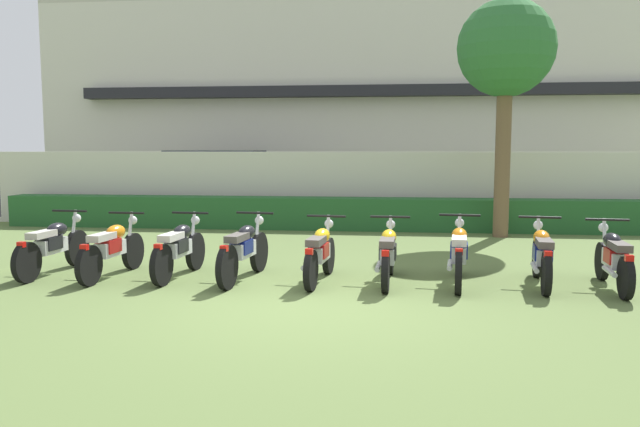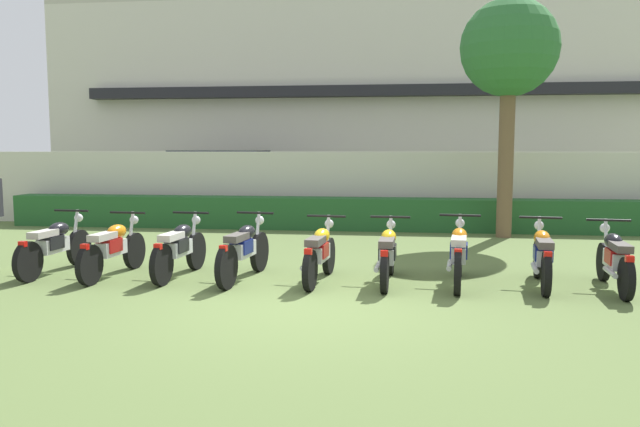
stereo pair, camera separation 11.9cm
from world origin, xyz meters
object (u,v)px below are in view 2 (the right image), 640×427
(motorcycle_in_row_1, at_px, (113,248))
(motorcycle_in_row_3, at_px, (244,250))
(parked_car, at_px, (225,182))
(motorcycle_in_row_7, at_px, (542,256))
(motorcycle_in_row_0, at_px, (54,245))
(motorcycle_in_row_4, at_px, (320,252))
(motorcycle_in_row_2, at_px, (179,248))
(tree_near_inspector, at_px, (509,52))
(motorcycle_in_row_8, at_px, (615,259))
(motorcycle_in_row_6, at_px, (459,254))
(motorcycle_in_row_5, at_px, (388,254))

(motorcycle_in_row_1, xyz_separation_m, motorcycle_in_row_3, (2.04, 0.02, 0.01))
(parked_car, distance_m, motorcycle_in_row_7, 11.67)
(motorcycle_in_row_0, xyz_separation_m, motorcycle_in_row_4, (4.19, -0.10, -0.01))
(motorcycle_in_row_1, xyz_separation_m, motorcycle_in_row_2, (1.03, 0.08, 0.00))
(tree_near_inspector, height_order, motorcycle_in_row_7, tree_near_inspector)
(motorcycle_in_row_4, xyz_separation_m, motorcycle_in_row_8, (4.10, -0.01, -0.00))
(motorcycle_in_row_6, bearing_deg, motorcycle_in_row_1, 96.94)
(parked_car, height_order, motorcycle_in_row_8, parked_car)
(motorcycle_in_row_1, distance_m, motorcycle_in_row_5, 4.17)
(motorcycle_in_row_8, bearing_deg, motorcycle_in_row_5, 94.38)
(motorcycle_in_row_3, distance_m, motorcycle_in_row_6, 3.14)
(motorcycle_in_row_0, distance_m, motorcycle_in_row_8, 8.29)
(motorcycle_in_row_6, bearing_deg, motorcycle_in_row_7, -81.23)
(motorcycle_in_row_4, distance_m, motorcycle_in_row_7, 3.16)
(motorcycle_in_row_2, bearing_deg, motorcycle_in_row_5, -85.92)
(parked_car, bearing_deg, motorcycle_in_row_3, -69.81)
(motorcycle_in_row_4, distance_m, motorcycle_in_row_6, 2.00)
(motorcycle_in_row_7, bearing_deg, tree_near_inspector, 3.85)
(motorcycle_in_row_0, bearing_deg, motorcycle_in_row_8, -87.28)
(parked_car, xyz_separation_m, motorcycle_in_row_8, (8.15, -9.27, -0.50))
(motorcycle_in_row_1, distance_m, motorcycle_in_row_6, 5.18)
(motorcycle_in_row_0, xyz_separation_m, motorcycle_in_row_6, (6.19, -0.06, 0.01))
(motorcycle_in_row_0, relative_size, motorcycle_in_row_4, 1.08)
(motorcycle_in_row_2, xyz_separation_m, motorcycle_in_row_4, (2.16, -0.07, -0.01))
(motorcycle_in_row_5, distance_m, motorcycle_in_row_8, 3.11)
(tree_near_inspector, height_order, motorcycle_in_row_6, tree_near_inspector)
(motorcycle_in_row_2, distance_m, motorcycle_in_row_5, 3.15)
(motorcycle_in_row_6, xyz_separation_m, motorcycle_in_row_7, (1.16, 0.05, -0.01))
(motorcycle_in_row_5, relative_size, motorcycle_in_row_6, 0.96)
(motorcycle_in_row_3, bearing_deg, motorcycle_in_row_4, -82.85)
(motorcycle_in_row_4, xyz_separation_m, motorcycle_in_row_6, (2.00, 0.04, 0.02))
(motorcycle_in_row_0, height_order, motorcycle_in_row_7, motorcycle_in_row_0)
(tree_near_inspector, bearing_deg, motorcycle_in_row_7, -93.46)
(motorcycle_in_row_7, bearing_deg, motorcycle_in_row_0, 97.24)
(parked_car, height_order, motorcycle_in_row_7, parked_car)
(motorcycle_in_row_5, xyz_separation_m, motorcycle_in_row_6, (1.01, 0.01, 0.02))
(motorcycle_in_row_1, relative_size, motorcycle_in_row_6, 1.00)
(motorcycle_in_row_5, relative_size, motorcycle_in_row_7, 1.00)
(motorcycle_in_row_4, xyz_separation_m, motorcycle_in_row_7, (3.16, 0.09, 0.01))
(parked_car, xyz_separation_m, motorcycle_in_row_3, (2.91, -9.25, -0.48))
(motorcycle_in_row_0, bearing_deg, motorcycle_in_row_2, -87.24)
(tree_near_inspector, relative_size, motorcycle_in_row_0, 2.68)
(motorcycle_in_row_5, bearing_deg, motorcycle_in_row_8, -87.74)
(motorcycle_in_row_1, distance_m, motorcycle_in_row_8, 7.28)
(motorcycle_in_row_2, height_order, motorcycle_in_row_3, motorcycle_in_row_3)
(tree_near_inspector, relative_size, motorcycle_in_row_5, 2.84)
(motorcycle_in_row_7, bearing_deg, motorcycle_in_row_4, 98.94)
(motorcycle_in_row_0, relative_size, motorcycle_in_row_6, 1.02)
(motorcycle_in_row_8, bearing_deg, motorcycle_in_row_7, 89.16)
(motorcycle_in_row_5, bearing_deg, motorcycle_in_row_7, -85.46)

